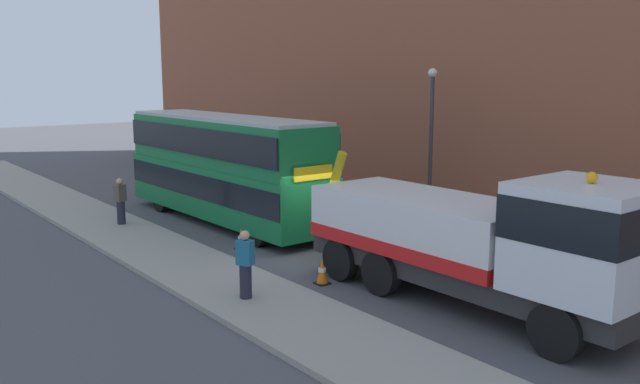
# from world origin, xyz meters

# --- Properties ---
(ground_plane) EXTENTS (120.00, 120.00, 0.00)m
(ground_plane) POSITION_xyz_m (0.00, 0.00, 0.00)
(ground_plane) COLOR #4C4C51
(near_kerb) EXTENTS (60.00, 2.80, 0.15)m
(near_kerb) POSITION_xyz_m (0.00, -4.20, 0.07)
(near_kerb) COLOR gray
(near_kerb) RESTS_ON ground_plane
(building_facade) EXTENTS (60.00, 1.50, 16.00)m
(building_facade) POSITION_xyz_m (0.00, 8.86, 8.07)
(building_facade) COLOR #935138
(building_facade) RESTS_ON ground_plane
(recovery_tow_truck) EXTENTS (10.16, 2.77, 3.67)m
(recovery_tow_truck) POSITION_xyz_m (5.80, -0.20, 1.76)
(recovery_tow_truck) COLOR #2D2D2D
(recovery_tow_truck) RESTS_ON ground_plane
(double_decker_bus) EXTENTS (11.08, 2.70, 4.06)m
(double_decker_bus) POSITION_xyz_m (-6.32, -0.21, 2.23)
(double_decker_bus) COLOR #146B38
(double_decker_bus) RESTS_ON ground_plane
(pedestrian_onlooker) EXTENTS (0.40, 0.47, 1.71)m
(pedestrian_onlooker) POSITION_xyz_m (-7.75, -3.76, 0.99)
(pedestrian_onlooker) COLOR #232333
(pedestrian_onlooker) RESTS_ON near_kerb
(pedestrian_bystander) EXTENTS (0.47, 0.41, 1.71)m
(pedestrian_bystander) POSITION_xyz_m (2.09, -4.44, 0.99)
(pedestrian_bystander) COLOR #232333
(pedestrian_bystander) RESTS_ON near_kerb
(traffic_cone_near_bus) EXTENTS (0.36, 0.36, 0.72)m
(traffic_cone_near_bus) POSITION_xyz_m (-2.40, -1.86, 0.34)
(traffic_cone_near_bus) COLOR orange
(traffic_cone_near_bus) RESTS_ON ground_plane
(traffic_cone_midway) EXTENTS (0.36, 0.36, 0.72)m
(traffic_cone_midway) POSITION_xyz_m (2.03, -2.00, 0.34)
(traffic_cone_midway) COLOR orange
(traffic_cone_midway) RESTS_ON ground_plane
(street_lamp) EXTENTS (0.36, 0.36, 5.83)m
(street_lamp) POSITION_xyz_m (-2.14, 6.67, 3.47)
(street_lamp) COLOR #38383D
(street_lamp) RESTS_ON ground_plane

